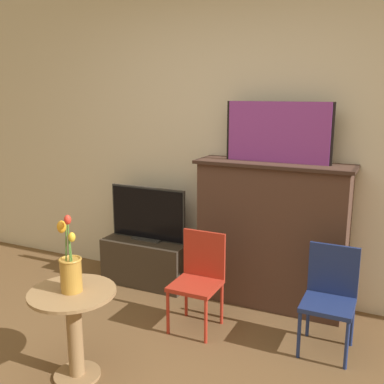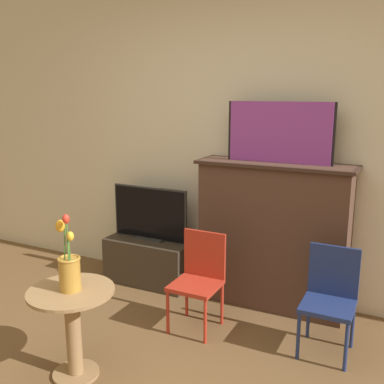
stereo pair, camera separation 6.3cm
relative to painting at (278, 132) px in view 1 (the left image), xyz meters
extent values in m
cube|color=beige|center=(-0.29, 0.19, -0.05)|extent=(8.00, 0.06, 2.70)
cube|color=#4C3328|center=(-0.02, -0.01, -0.82)|extent=(1.16, 0.32, 1.17)
cube|color=#35231C|center=(-0.02, -0.02, -0.24)|extent=(1.22, 0.36, 0.02)
cube|color=black|center=(0.00, 0.01, 0.00)|extent=(0.82, 0.02, 0.46)
cube|color=purple|center=(0.00, -0.01, 0.00)|extent=(0.78, 0.02, 0.46)
cube|color=#382D23|center=(-1.13, -0.06, -1.20)|extent=(0.78, 0.39, 0.40)
cube|color=#2D2D2D|center=(-1.13, -0.06, -0.99)|extent=(0.28, 0.12, 0.02)
cube|color=#2D2D2D|center=(-1.13, -0.05, -0.76)|extent=(0.73, 0.02, 0.48)
cube|color=black|center=(-1.13, -0.06, -0.76)|extent=(0.70, 0.02, 0.45)
cylinder|color=#B22D1E|center=(-0.54, -0.78, -1.24)|extent=(0.02, 0.02, 0.32)
cylinder|color=#B22D1E|center=(-0.24, -0.78, -1.24)|extent=(0.02, 0.02, 0.32)
cylinder|color=#B22D1E|center=(-0.54, -0.49, -1.24)|extent=(0.02, 0.02, 0.32)
cylinder|color=#B22D1E|center=(-0.24, -0.49, -1.24)|extent=(0.02, 0.02, 0.32)
cube|color=#B22D1E|center=(-0.39, -0.63, -1.06)|extent=(0.33, 0.33, 0.03)
cube|color=#B22D1E|center=(-0.39, -0.48, -0.87)|extent=(0.33, 0.02, 0.35)
cylinder|color=navy|center=(0.37, -0.68, -1.24)|extent=(0.02, 0.02, 0.32)
cylinder|color=navy|center=(0.67, -0.68, -1.24)|extent=(0.02, 0.02, 0.32)
cylinder|color=navy|center=(0.37, -0.38, -1.24)|extent=(0.02, 0.02, 0.32)
cylinder|color=navy|center=(0.67, -0.38, -1.24)|extent=(0.02, 0.02, 0.32)
cube|color=navy|center=(0.52, -0.53, -1.06)|extent=(0.33, 0.33, 0.03)
cube|color=navy|center=(0.52, -0.38, -0.87)|extent=(0.33, 0.02, 0.35)
cylinder|color=#99754C|center=(-0.80, -1.46, -1.39)|extent=(0.28, 0.28, 0.02)
cylinder|color=#99754C|center=(-0.80, -1.46, -1.13)|extent=(0.09, 0.09, 0.54)
cylinder|color=#99754C|center=(-0.80, -1.46, -0.85)|extent=(0.51, 0.51, 0.02)
cylinder|color=#B78433|center=(-0.80, -1.46, -0.74)|extent=(0.12, 0.12, 0.19)
torus|color=#B78433|center=(-0.80, -1.46, -0.64)|extent=(0.13, 0.13, 0.01)
cylinder|color=#477A2D|center=(-0.81, -1.48, -0.57)|extent=(0.01, 0.03, 0.28)
ellipsoid|color=orange|center=(-0.81, -1.50, -0.44)|extent=(0.05, 0.05, 0.07)
cylinder|color=#477A2D|center=(-0.78, -1.47, -0.60)|extent=(0.03, 0.02, 0.22)
ellipsoid|color=gold|center=(-0.76, -1.49, -0.49)|extent=(0.04, 0.04, 0.06)
cylinder|color=#477A2D|center=(-0.79, -1.48, -0.54)|extent=(0.05, 0.05, 0.33)
ellipsoid|color=red|center=(-0.75, -1.52, -0.38)|extent=(0.04, 0.04, 0.05)
camera|label=1|loc=(0.88, -3.36, 0.31)|focal=42.00mm
camera|label=2|loc=(0.93, -3.33, 0.31)|focal=42.00mm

